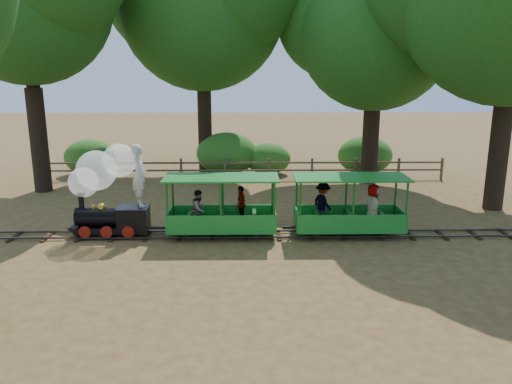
{
  "coord_description": "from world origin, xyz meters",
  "views": [
    {
      "loc": [
        0.09,
        -14.43,
        4.94
      ],
      "look_at": [
        0.31,
        0.5,
        1.27
      ],
      "focal_mm": 35.0,
      "sensor_mm": 36.0,
      "label": 1
    }
  ],
  "objects_px": {
    "carriage_front": "(221,213)",
    "carriage_rear": "(347,210)",
    "fence": "(247,168)",
    "locomotive": "(107,183)"
  },
  "relations": [
    {
      "from": "locomotive",
      "to": "fence",
      "type": "bearing_deg",
      "value": 62.43
    },
    {
      "from": "carriage_front",
      "to": "fence",
      "type": "relative_size",
      "value": 0.19
    },
    {
      "from": "carriage_rear",
      "to": "fence",
      "type": "height_order",
      "value": "carriage_rear"
    },
    {
      "from": "carriage_rear",
      "to": "fence",
      "type": "relative_size",
      "value": 0.19
    },
    {
      "from": "carriage_rear",
      "to": "carriage_front",
      "type": "bearing_deg",
      "value": 179.77
    },
    {
      "from": "locomotive",
      "to": "carriage_rear",
      "type": "distance_m",
      "value": 7.23
    },
    {
      "from": "locomotive",
      "to": "carriage_front",
      "type": "distance_m",
      "value": 3.49
    },
    {
      "from": "carriage_front",
      "to": "carriage_rear",
      "type": "bearing_deg",
      "value": -0.23
    },
    {
      "from": "carriage_front",
      "to": "fence",
      "type": "xyz_separation_m",
      "value": [
        0.76,
        7.98,
        -0.17
      ]
    },
    {
      "from": "carriage_front",
      "to": "fence",
      "type": "height_order",
      "value": "carriage_front"
    }
  ]
}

